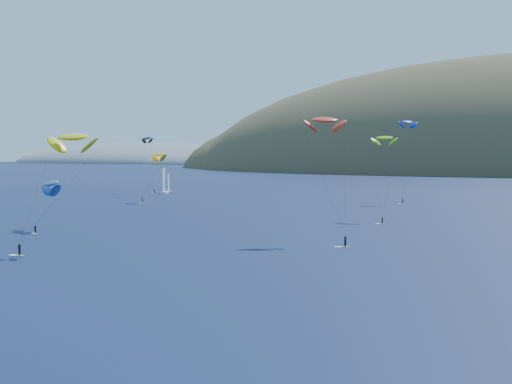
% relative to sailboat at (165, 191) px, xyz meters
% --- Properties ---
extents(headland, '(460.00, 250.00, 60.00)m').
position_rel_sailboat_xyz_m(headland, '(-351.77, 556.89, -4.30)').
color(headland, slate).
rests_on(headland, ground).
extents(sailboat, '(9.44, 8.36, 11.28)m').
position_rel_sailboat_xyz_m(sailboat, '(0.00, 0.00, 0.00)').
color(sailboat, silver).
rests_on(sailboat, ground).
extents(kitesurfer_1, '(8.75, 10.35, 17.85)m').
position_rel_sailboat_xyz_m(kitesurfer_1, '(21.66, -38.11, 14.66)').
color(kitesurfer_1, '#DCFF1C').
rests_on(kitesurfer_1, ground).
extents(kitesurfer_2, '(9.49, 12.54, 21.78)m').
position_rel_sailboat_xyz_m(kitesurfer_2, '(69.02, -139.33, 18.27)').
color(kitesurfer_2, '#DCFF1C').
rests_on(kitesurfer_2, ground).
extents(kitesurfer_3, '(6.59, 13.47, 21.73)m').
position_rel_sailboat_xyz_m(kitesurfer_3, '(103.48, -64.96, 18.96)').
color(kitesurfer_3, '#DCFF1C').
rests_on(kitesurfer_3, ground).
extents(kitesurfer_4, '(6.98, 9.39, 27.97)m').
position_rel_sailboat_xyz_m(kitesurfer_4, '(96.10, -7.94, 24.98)').
color(kitesurfer_4, '#DCFF1C').
rests_on(kitesurfer_4, ground).
extents(kitesurfer_9, '(11.60, 11.76, 24.83)m').
position_rel_sailboat_xyz_m(kitesurfer_9, '(103.72, -109.46, 21.65)').
color(kitesurfer_9, '#DCFF1C').
rests_on(kitesurfer_9, ground).
extents(kitesurfer_10, '(9.81, 13.20, 12.42)m').
position_rel_sailboat_xyz_m(kitesurfer_10, '(44.63, -116.74, 8.95)').
color(kitesurfer_10, '#DCFF1C').
rests_on(kitesurfer_10, ground).
extents(kitesurfer_12, '(10.77, 8.49, 23.50)m').
position_rel_sailboat_xyz_m(kitesurfer_12, '(-10.04, 2.96, 20.60)').
color(kitesurfer_12, '#DCFF1C').
rests_on(kitesurfer_12, ground).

